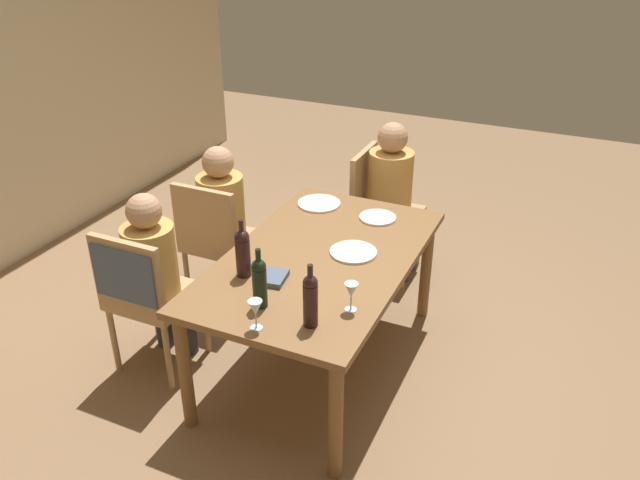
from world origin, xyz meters
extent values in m
plane|color=#846647|center=(0.00, 0.00, 0.00)|extent=(10.00, 10.00, 0.00)
cube|color=brown|center=(0.00, 0.00, 0.72)|extent=(1.63, 0.98, 0.04)
cylinder|color=brown|center=(-0.75, -0.42, 0.35)|extent=(0.07, 0.07, 0.70)
cylinder|color=brown|center=(0.75, -0.42, 0.35)|extent=(0.07, 0.07, 0.70)
cylinder|color=brown|center=(-0.75, 0.42, 0.35)|extent=(0.07, 0.07, 0.70)
cylinder|color=brown|center=(0.75, 0.42, 0.35)|extent=(0.07, 0.07, 0.70)
cylinder|color=tan|center=(-0.18, 1.06, 0.22)|extent=(0.04, 0.04, 0.44)
cylinder|color=tan|center=(-0.18, 0.68, 0.22)|extent=(0.04, 0.04, 0.44)
cylinder|color=tan|center=(-0.56, 1.06, 0.22)|extent=(0.04, 0.04, 0.44)
cylinder|color=tan|center=(-0.56, 0.68, 0.22)|extent=(0.04, 0.04, 0.44)
cube|color=tan|center=(-0.37, 0.87, 0.46)|extent=(0.44, 0.44, 0.04)
cube|color=tan|center=(-0.57, 0.87, 0.70)|extent=(0.04, 0.44, 0.44)
cube|color=#4C5B75|center=(-0.57, 0.87, 0.72)|extent=(0.07, 0.40, 0.31)
cylinder|color=tan|center=(1.39, -0.19, 0.22)|extent=(0.04, 0.04, 0.44)
cylinder|color=tan|center=(1.01, -0.19, 0.22)|extent=(0.04, 0.04, 0.44)
cylinder|color=tan|center=(1.39, 0.19, 0.22)|extent=(0.04, 0.04, 0.44)
cylinder|color=tan|center=(1.01, 0.19, 0.22)|extent=(0.04, 0.04, 0.44)
cube|color=tan|center=(1.20, 0.00, 0.46)|extent=(0.44, 0.44, 0.04)
cube|color=tan|center=(1.20, 0.20, 0.70)|extent=(0.44, 0.04, 0.44)
cylinder|color=tan|center=(0.56, 1.06, 0.22)|extent=(0.04, 0.04, 0.44)
cylinder|color=tan|center=(0.56, 0.68, 0.22)|extent=(0.04, 0.04, 0.44)
cylinder|color=tan|center=(0.18, 1.06, 0.22)|extent=(0.04, 0.04, 0.44)
cylinder|color=tan|center=(0.18, 0.68, 0.22)|extent=(0.04, 0.04, 0.44)
cube|color=tan|center=(0.37, 0.87, 0.46)|extent=(0.44, 0.44, 0.04)
cube|color=tan|center=(0.17, 0.87, 0.70)|extent=(0.04, 0.44, 0.44)
cylinder|color=#33333D|center=(-0.23, 0.96, 0.23)|extent=(0.11, 0.11, 0.46)
cylinder|color=#33333D|center=(-0.23, 0.78, 0.23)|extent=(0.11, 0.11, 0.46)
cylinder|color=tan|center=(-0.37, 0.87, 0.68)|extent=(0.29, 0.29, 0.45)
sphere|color=tan|center=(-0.37, 0.87, 1.00)|extent=(0.19, 0.19, 0.19)
cylinder|color=#33333D|center=(1.29, -0.15, 0.23)|extent=(0.11, 0.11, 0.46)
cylinder|color=#33333D|center=(1.10, -0.15, 0.23)|extent=(0.11, 0.11, 0.46)
cylinder|color=tan|center=(1.20, 0.00, 0.70)|extent=(0.31, 0.31, 0.48)
sphere|color=tan|center=(1.20, 0.00, 1.04)|extent=(0.21, 0.21, 0.21)
cylinder|color=#33333D|center=(0.51, 0.96, 0.23)|extent=(0.11, 0.11, 0.46)
cylinder|color=#33333D|center=(0.51, 0.78, 0.23)|extent=(0.11, 0.11, 0.46)
cylinder|color=tan|center=(0.37, 0.87, 0.69)|extent=(0.30, 0.30, 0.46)
sphere|color=tan|center=(0.37, 0.87, 1.02)|extent=(0.20, 0.20, 0.20)
cylinder|color=black|center=(-0.56, 0.06, 0.84)|extent=(0.07, 0.07, 0.21)
sphere|color=black|center=(-0.56, 0.06, 0.96)|extent=(0.07, 0.07, 0.07)
cylinder|color=black|center=(-0.56, 0.06, 1.01)|extent=(0.03, 0.03, 0.08)
cylinder|color=black|center=(-0.34, 0.28, 0.85)|extent=(0.08, 0.08, 0.21)
sphere|color=black|center=(-0.34, 0.28, 0.96)|extent=(0.08, 0.08, 0.08)
cylinder|color=black|center=(-0.34, 0.28, 1.02)|extent=(0.03, 0.03, 0.09)
cylinder|color=black|center=(-0.60, -0.22, 0.85)|extent=(0.07, 0.07, 0.22)
sphere|color=black|center=(-0.60, -0.22, 0.97)|extent=(0.07, 0.07, 0.07)
cylinder|color=black|center=(-0.60, -0.22, 1.02)|extent=(0.03, 0.03, 0.08)
cylinder|color=silver|center=(-0.73, -0.01, 0.74)|extent=(0.06, 0.06, 0.00)
cylinder|color=silver|center=(-0.73, -0.01, 0.78)|extent=(0.01, 0.01, 0.07)
cone|color=silver|center=(-0.73, -0.01, 0.85)|extent=(0.07, 0.07, 0.07)
cylinder|color=silver|center=(-0.41, -0.35, 0.74)|extent=(0.06, 0.06, 0.00)
cylinder|color=silver|center=(-0.41, -0.35, 0.78)|extent=(0.01, 0.01, 0.07)
cone|color=silver|center=(-0.41, -0.35, 0.85)|extent=(0.07, 0.07, 0.07)
cylinder|color=white|center=(0.57, -0.13, 0.75)|extent=(0.23, 0.23, 0.01)
cylinder|color=white|center=(0.61, 0.28, 0.75)|extent=(0.27, 0.27, 0.01)
cylinder|color=silver|center=(0.10, -0.16, 0.75)|extent=(0.26, 0.26, 0.01)
cube|color=#4C5B75|center=(-0.33, 0.11, 0.76)|extent=(0.18, 0.14, 0.03)
cube|color=brown|center=(0.72, 0.87, 0.11)|extent=(0.17, 0.30, 0.22)
camera|label=1|loc=(-2.79, -1.26, 2.49)|focal=35.98mm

